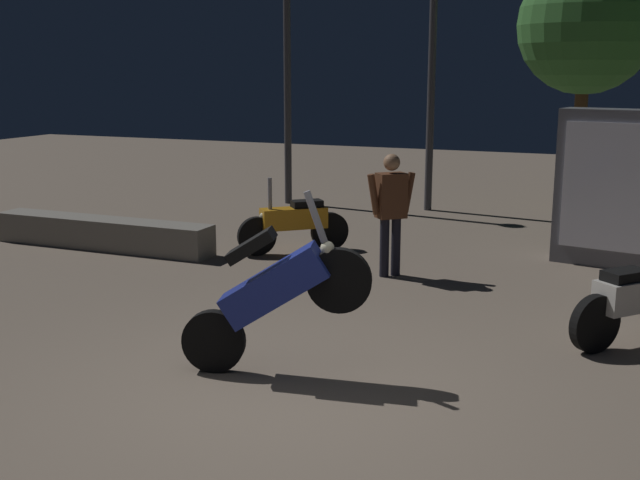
% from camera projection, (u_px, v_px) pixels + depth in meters
% --- Properties ---
extents(ground_plane, '(40.00, 40.00, 0.00)m').
position_uv_depth(ground_plane, '(283.00, 394.00, 6.45)').
color(ground_plane, '#756656').
extents(motorcycle_blue_foreground, '(1.62, 0.58, 1.63)m').
position_uv_depth(motorcycle_blue_foreground, '(275.00, 292.00, 6.72)').
color(motorcycle_blue_foreground, black).
rests_on(motorcycle_blue_foreground, ground_plane).
extents(motorcycle_white_parked_left, '(1.16, 1.32, 1.11)m').
position_uv_depth(motorcycle_white_parked_left, '(638.00, 300.00, 7.55)').
color(motorcycle_white_parked_left, black).
rests_on(motorcycle_white_parked_left, ground_plane).
extents(motorcycle_orange_parked_right, '(1.31, 1.17, 1.11)m').
position_uv_depth(motorcycle_orange_parked_right, '(294.00, 223.00, 11.32)').
color(motorcycle_orange_parked_right, black).
rests_on(motorcycle_orange_parked_right, ground_plane).
extents(person_rider_beside, '(0.55, 0.51, 1.58)m').
position_uv_depth(person_rider_beside, '(391.00, 205.00, 9.93)').
color(person_rider_beside, black).
rests_on(person_rider_beside, ground_plane).
extents(streetlamp_near, '(0.36, 0.36, 4.41)m').
position_uv_depth(streetlamp_near, '(432.00, 56.00, 14.25)').
color(streetlamp_near, '#38383D').
rests_on(streetlamp_near, ground_plane).
extents(streetlamp_far, '(0.36, 0.36, 5.57)m').
position_uv_depth(streetlamp_far, '(287.00, 22.00, 14.87)').
color(streetlamp_far, '#38383D').
rests_on(streetlamp_far, ground_plane).
extents(tree_left_bg, '(2.51, 2.51, 4.65)m').
position_uv_depth(tree_left_bg, '(587.00, 26.00, 14.34)').
color(tree_left_bg, '#4C331E').
rests_on(tree_left_bg, ground_plane).
extents(kiosk_billboard, '(1.67, 0.81, 2.10)m').
position_uv_depth(kiosk_billboard, '(619.00, 189.00, 10.43)').
color(kiosk_billboard, '#595960').
rests_on(kiosk_billboard, ground_plane).
extents(planter_wall_low, '(3.59, 0.50, 0.45)m').
position_uv_depth(planter_wall_low, '(102.00, 233.00, 11.64)').
color(planter_wall_low, gray).
rests_on(planter_wall_low, ground_plane).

